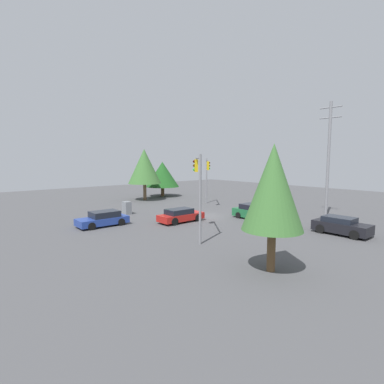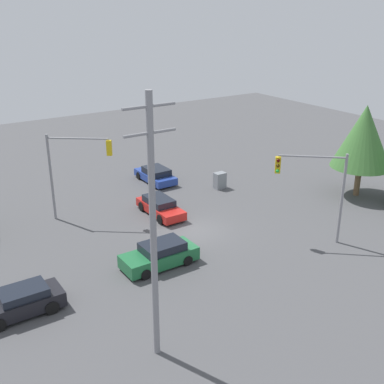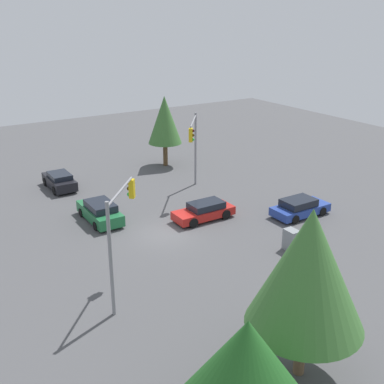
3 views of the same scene
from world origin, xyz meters
name	(u,v)px [view 3 (image 3 of 3)]	position (x,y,z in m)	size (l,w,h in m)	color
ground_plane	(164,234)	(0.00, 0.00, 0.00)	(80.00, 80.00, 0.00)	#4C4C4F
sedan_green	(100,212)	(-4.40, -2.77, 0.70)	(4.57, 2.00, 1.47)	#1E6638
sedan_red	(204,211)	(-0.63, 3.70, 0.63)	(1.87, 4.51, 1.29)	red
sedan_blue	(300,207)	(2.57, 10.00, 0.64)	(2.04, 4.41, 1.33)	#233D93
sedan_dark	(60,181)	(-12.60, -3.08, 0.69)	(4.18, 1.93, 1.40)	black
traffic_signal_main	(194,141)	(-5.96, 6.20, 4.35)	(3.70, 2.92, 6.30)	gray
traffic_signal_cross	(120,223)	(5.43, -5.47, 4.17)	(3.44, 3.02, 6.03)	gray
electrical_cabinet	(291,240)	(6.31, 5.64, 0.69)	(0.94, 0.68, 1.37)	gray
tree_right	(308,269)	(14.67, -1.77, 4.89)	(4.71, 4.71, 7.39)	brown
tree_behind	(165,120)	(-13.59, 7.78, 4.48)	(3.22, 3.22, 6.77)	brown
tree_left	(246,375)	(16.69, -6.32, 3.51)	(5.25, 5.25, 5.50)	brown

